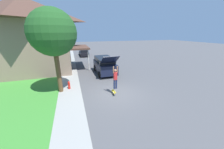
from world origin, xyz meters
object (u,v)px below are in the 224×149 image
Objects in this scene: lawn_tree_far at (62,34)px; car_down_street at (84,53)px; skateboard at (114,91)px; fire_hydrant at (69,85)px; skateboarder at (115,77)px; suv_parked at (105,65)px; lawn_tree_near at (53,33)px.

lawn_tree_far is 7.73m from car_down_street.
skateboard is 1.20× the size of fire_hydrant.
skateboarder is at bearing 13.47° from skateboard.
suv_parked is at bearing 40.68° from fire_hydrant.
lawn_tree_near is 1.27× the size of suv_parked.
car_down_street reaches higher than fire_hydrant.
lawn_tree_near is 7.22m from suv_parked.
lawn_tree_near reaches higher than skateboarder.
lawn_tree_near is 5.65m from skateboarder.
lawn_tree_near is 1.03× the size of lawn_tree_far.
skateboarder is (-0.58, -5.56, 0.38)m from suv_parked.
skateboard is (4.10, -1.71, -4.49)m from lawn_tree_near.
skateboard is (0.44, -18.70, -0.37)m from car_down_street.
car_down_street is (-1.17, 13.11, -0.42)m from suv_parked.
suv_parked is at bearing -84.89° from car_down_street.
suv_parked is 6.15× the size of skateboard.
fire_hydrant is at bearing 149.69° from skateboard.
lawn_tree_far reaches higher than car_down_street.
lawn_tree_near is at bearing -155.67° from fire_hydrant.
fire_hydrant is (-3.59, 1.97, -1.00)m from skateboarder.
suv_parked is at bearing 38.79° from lawn_tree_near.
lawn_tree_near is 17.86m from car_down_street.
lawn_tree_far is 9.07× the size of fire_hydrant.
lawn_tree_far is 14.08m from skateboarder.
skateboard is at bearing -97.43° from suv_parked.
skateboarder is at bearing -72.33° from lawn_tree_far.
suv_parked is 13.16m from car_down_street.
lawn_tree_near is 11.40m from lawn_tree_far.
skateboarder is 4.21m from fire_hydrant.
suv_parked is 1.11× the size of car_down_street.
car_down_street is 16.96m from fire_hydrant.
lawn_tree_near is 7.78× the size of skateboard.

